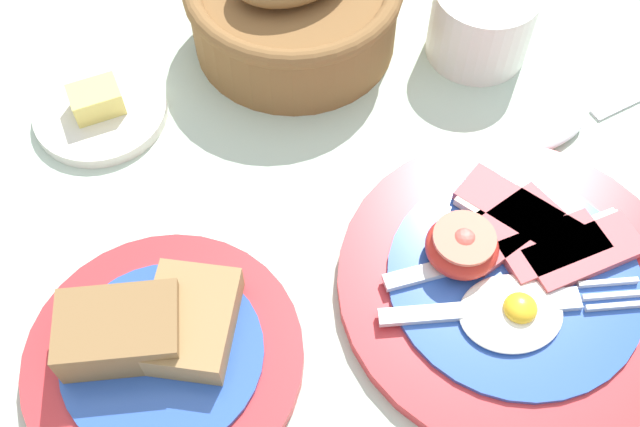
# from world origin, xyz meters

# --- Properties ---
(ground_plane) EXTENTS (3.00, 3.00, 0.00)m
(ground_plane) POSITION_xyz_m (0.00, 0.00, 0.00)
(ground_plane) COLOR #B7CCB7
(breakfast_plate) EXTENTS (0.25, 0.25, 0.04)m
(breakfast_plate) POSITION_xyz_m (0.07, 0.02, 0.01)
(breakfast_plate) COLOR red
(breakfast_plate) RESTS_ON ground_plane
(bread_plate) EXTENTS (0.19, 0.19, 0.05)m
(bread_plate) POSITION_xyz_m (-0.18, 0.02, 0.01)
(bread_plate) COLOR red
(bread_plate) RESTS_ON ground_plane
(sugar_cup) EXTENTS (0.09, 0.09, 0.07)m
(sugar_cup) POSITION_xyz_m (0.12, 0.25, 0.04)
(sugar_cup) COLOR white
(sugar_cup) RESTS_ON ground_plane
(bread_basket) EXTENTS (0.19, 0.19, 0.10)m
(bread_basket) POSITION_xyz_m (-0.04, 0.29, 0.04)
(bread_basket) COLOR brown
(bread_basket) RESTS_ON ground_plane
(butter_dish) EXTENTS (0.11, 0.11, 0.03)m
(butter_dish) POSITION_xyz_m (-0.21, 0.24, 0.01)
(butter_dish) COLOR silver
(butter_dish) RESTS_ON ground_plane
(teaspoon_by_saucer) EXTENTS (0.19, 0.07, 0.01)m
(teaspoon_by_saucer) POSITION_xyz_m (0.17, 0.15, 0.01)
(teaspoon_by_saucer) COLOR silver
(teaspoon_by_saucer) RESTS_ON ground_plane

